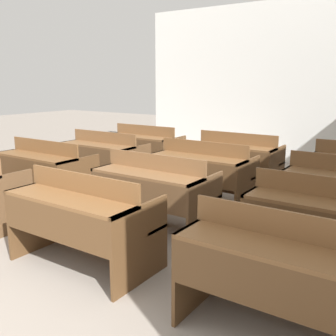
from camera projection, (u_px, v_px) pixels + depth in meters
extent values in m
cube|color=silver|center=(291.00, 83.00, 7.74)|extent=(6.57, 0.06, 3.20)
cube|color=brown|center=(5.00, 206.00, 4.22)|extent=(0.03, 0.73, 0.68)
cube|color=#54381F|center=(40.00, 215.00, 3.92)|extent=(0.03, 0.73, 0.68)
cube|color=#54381F|center=(141.00, 245.00, 3.22)|extent=(0.03, 0.73, 0.68)
cube|color=brown|center=(68.00, 199.00, 3.35)|extent=(1.30, 0.36, 0.03)
cube|color=#54381F|center=(54.00, 224.00, 3.25)|extent=(1.25, 0.02, 0.31)
cube|color=brown|center=(82.00, 183.00, 3.46)|extent=(1.30, 0.02, 0.18)
cube|color=brown|center=(102.00, 215.00, 3.73)|extent=(1.30, 0.29, 0.03)
cube|color=#54381F|center=(103.00, 240.00, 3.79)|extent=(1.25, 0.04, 0.04)
cube|color=brown|center=(200.00, 262.00, 2.91)|extent=(0.03, 0.73, 0.68)
cube|color=brown|center=(279.00, 250.00, 2.34)|extent=(1.30, 0.36, 0.03)
cube|color=brown|center=(267.00, 288.00, 2.24)|extent=(1.25, 0.02, 0.31)
cube|color=brown|center=(289.00, 225.00, 2.46)|extent=(1.30, 0.02, 0.18)
cube|color=brown|center=(296.00, 265.00, 2.73)|extent=(1.30, 0.29, 0.03)
cube|color=brown|center=(293.00, 298.00, 2.79)|extent=(1.25, 0.04, 0.04)
cube|color=#54371F|center=(19.00, 171.00, 5.82)|extent=(0.03, 0.73, 0.68)
cube|color=#54371F|center=(80.00, 184.00, 5.12)|extent=(0.03, 0.73, 0.68)
cube|color=brown|center=(35.00, 156.00, 5.25)|extent=(1.30, 0.36, 0.03)
cube|color=#54371F|center=(25.00, 171.00, 5.15)|extent=(1.25, 0.02, 0.31)
cube|color=brown|center=(44.00, 147.00, 5.36)|extent=(1.30, 0.02, 0.18)
cube|color=brown|center=(60.00, 170.00, 5.64)|extent=(1.30, 0.29, 0.03)
cube|color=#54371F|center=(61.00, 187.00, 5.69)|extent=(1.25, 0.04, 0.04)
cube|color=brown|center=(114.00, 190.00, 4.81)|extent=(0.03, 0.73, 0.68)
cube|color=brown|center=(205.00, 209.00, 4.11)|extent=(0.03, 0.73, 0.68)
cube|color=brown|center=(146.00, 174.00, 4.24)|extent=(1.30, 0.36, 0.03)
cube|color=brown|center=(136.00, 193.00, 4.14)|extent=(1.25, 0.02, 0.31)
cube|color=brown|center=(155.00, 162.00, 4.35)|extent=(1.30, 0.02, 0.18)
cube|color=brown|center=(167.00, 189.00, 4.63)|extent=(1.30, 0.29, 0.03)
cube|color=brown|center=(167.00, 210.00, 4.68)|extent=(1.25, 0.04, 0.04)
cube|color=#54371E|center=(256.00, 220.00, 3.79)|extent=(0.03, 0.73, 0.68)
cube|color=brown|center=(323.00, 204.00, 3.22)|extent=(1.30, 0.36, 0.03)
cube|color=#54371E|center=(316.00, 229.00, 3.13)|extent=(1.25, 0.02, 0.31)
cube|color=brown|center=(329.00, 187.00, 3.34)|extent=(1.30, 0.02, 0.18)
cube|color=brown|center=(331.00, 220.00, 3.61)|extent=(1.30, 0.29, 0.03)
cube|color=#54371E|center=(329.00, 246.00, 3.67)|extent=(1.25, 0.04, 0.04)
cube|color=brown|center=(78.00, 159.00, 6.72)|extent=(0.03, 0.73, 0.68)
cube|color=brown|center=(136.00, 168.00, 6.02)|extent=(0.03, 0.73, 0.68)
cube|color=brown|center=(97.00, 145.00, 6.15)|extent=(1.30, 0.36, 0.03)
cube|color=brown|center=(90.00, 157.00, 6.05)|extent=(1.25, 0.02, 0.31)
cube|color=brown|center=(104.00, 137.00, 6.26)|extent=(1.30, 0.02, 0.18)
cube|color=brown|center=(115.00, 157.00, 6.54)|extent=(1.30, 0.29, 0.03)
cube|color=brown|center=(115.00, 172.00, 6.59)|extent=(1.25, 0.04, 0.04)
cube|color=brown|center=(166.00, 173.00, 5.73)|extent=(0.03, 0.73, 0.68)
cube|color=brown|center=(247.00, 185.00, 5.03)|extent=(0.03, 0.73, 0.68)
cube|color=brown|center=(197.00, 158.00, 5.16)|extent=(1.30, 0.36, 0.03)
cube|color=brown|center=(191.00, 172.00, 5.06)|extent=(1.25, 0.02, 0.31)
cube|color=brown|center=(204.00, 148.00, 5.27)|extent=(1.30, 0.02, 0.18)
cube|color=brown|center=(212.00, 171.00, 5.54)|extent=(1.30, 0.29, 0.03)
cube|color=brown|center=(211.00, 189.00, 5.60)|extent=(1.25, 0.04, 0.04)
cube|color=brown|center=(290.00, 193.00, 4.71)|extent=(0.03, 0.73, 0.68)
cube|color=brown|center=(119.00, 150.00, 7.61)|extent=(0.03, 0.73, 0.68)
cube|color=brown|center=(174.00, 157.00, 6.91)|extent=(0.03, 0.73, 0.68)
cube|color=brown|center=(139.00, 137.00, 7.04)|extent=(1.30, 0.36, 0.03)
cube|color=brown|center=(133.00, 148.00, 6.94)|extent=(1.25, 0.02, 0.31)
cube|color=brown|center=(145.00, 130.00, 7.15)|extent=(1.30, 0.02, 0.18)
cube|color=brown|center=(153.00, 148.00, 7.42)|extent=(1.30, 0.29, 0.03)
cube|color=brown|center=(153.00, 162.00, 7.48)|extent=(1.25, 0.04, 0.04)
cube|color=brown|center=(202.00, 161.00, 6.59)|extent=(0.03, 0.73, 0.68)
cube|color=brown|center=(276.00, 170.00, 5.89)|extent=(0.03, 0.73, 0.68)
cube|color=brown|center=(233.00, 147.00, 6.02)|extent=(1.30, 0.36, 0.03)
cube|color=brown|center=(228.00, 159.00, 5.92)|extent=(1.25, 0.02, 0.31)
cube|color=brown|center=(238.00, 139.00, 6.13)|extent=(1.30, 0.02, 0.18)
cube|color=brown|center=(243.00, 159.00, 6.40)|extent=(1.30, 0.29, 0.03)
cube|color=brown|center=(242.00, 174.00, 6.46)|extent=(1.25, 0.04, 0.04)
cube|color=brown|center=(315.00, 175.00, 5.62)|extent=(0.03, 0.73, 0.68)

